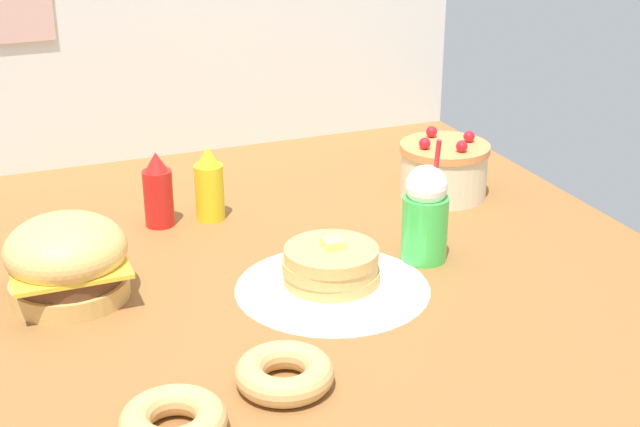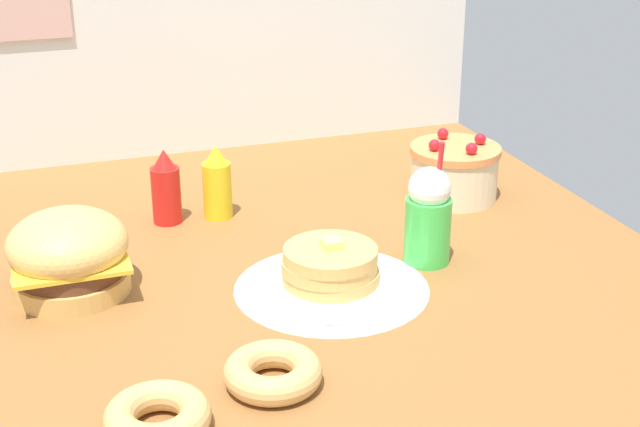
% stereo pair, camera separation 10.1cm
% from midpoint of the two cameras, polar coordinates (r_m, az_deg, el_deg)
% --- Properties ---
extents(ground_plane, '(1.94, 2.20, 0.02)m').
position_cam_midpoint_polar(ground_plane, '(2.18, -2.66, -5.16)').
color(ground_plane, brown).
extents(back_wall, '(1.94, 0.04, 0.96)m').
position_cam_midpoint_polar(back_wall, '(3.03, -9.93, 12.49)').
color(back_wall, silver).
rests_on(back_wall, ground_plane).
extents(doily_mat, '(0.46, 0.46, 0.00)m').
position_cam_midpoint_polar(doily_mat, '(2.19, -0.55, -4.63)').
color(doily_mat, white).
rests_on(doily_mat, ground_plane).
extents(burger, '(0.28, 0.28, 0.20)m').
position_cam_midpoint_polar(burger, '(2.21, -16.60, -2.77)').
color(burger, '#DBA859').
rests_on(burger, ground_plane).
extents(pancake_stack, '(0.36, 0.36, 0.13)m').
position_cam_midpoint_polar(pancake_stack, '(2.17, -0.62, -3.56)').
color(pancake_stack, white).
rests_on(pancake_stack, doily_mat).
extents(layer_cake, '(0.26, 0.26, 0.19)m').
position_cam_midpoint_polar(layer_cake, '(2.73, 6.59, 2.71)').
color(layer_cake, beige).
rests_on(layer_cake, ground_plane).
extents(ketchup_bottle, '(0.08, 0.08, 0.21)m').
position_cam_midpoint_polar(ketchup_bottle, '(2.55, -11.07, 1.32)').
color(ketchup_bottle, red).
rests_on(ketchup_bottle, ground_plane).
extents(mustard_bottle, '(0.08, 0.08, 0.21)m').
position_cam_midpoint_polar(mustard_bottle, '(2.57, -7.96, 1.68)').
color(mustard_bottle, yellow).
rests_on(mustard_bottle, ground_plane).
extents(cream_soda_cup, '(0.12, 0.12, 0.32)m').
position_cam_midpoint_polar(cream_soda_cup, '(2.30, 5.26, -0.03)').
color(cream_soda_cup, green).
rests_on(cream_soda_cup, ground_plane).
extents(donut_pink_glaze, '(0.20, 0.20, 0.06)m').
position_cam_midpoint_polar(donut_pink_glaze, '(1.72, -10.73, -12.44)').
color(donut_pink_glaze, tan).
rests_on(donut_pink_glaze, ground_plane).
extents(donut_chocolate, '(0.20, 0.20, 0.06)m').
position_cam_midpoint_polar(donut_chocolate, '(1.83, -3.81, -9.77)').
color(donut_chocolate, tan).
rests_on(donut_chocolate, ground_plane).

